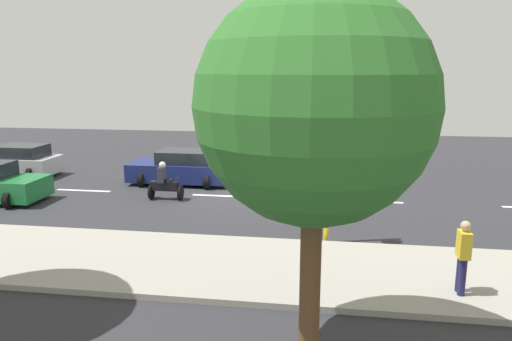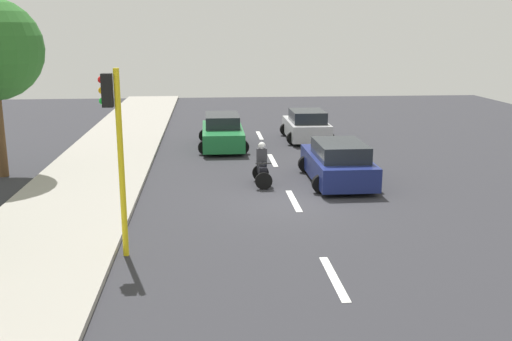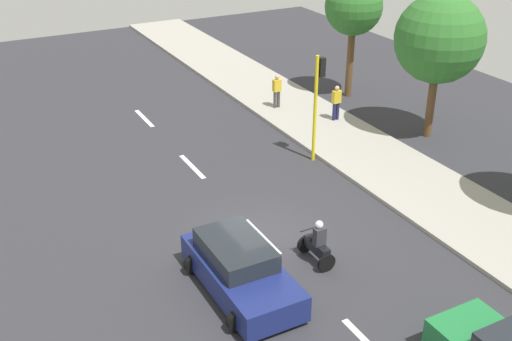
{
  "view_description": "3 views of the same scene",
  "coord_description": "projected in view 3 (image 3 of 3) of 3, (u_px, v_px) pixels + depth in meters",
  "views": [
    {
      "loc": [
        18.29,
        4.11,
        5.06
      ],
      "look_at": [
        0.67,
        1.54,
        1.25
      ],
      "focal_mm": 33.27,
      "sensor_mm": 36.0,
      "label": 1
    },
    {
      "loc": [
        2.72,
        17.65,
        5.31
      ],
      "look_at": [
        1.3,
        0.99,
        1.27
      ],
      "focal_mm": 40.61,
      "sensor_mm": 36.0,
      "label": 2
    },
    {
      "loc": [
        -8.56,
        -15.71,
        11.48
      ],
      "look_at": [
        0.72,
        1.76,
        1.54
      ],
      "focal_mm": 44.16,
      "sensor_mm": 36.0,
      "label": 3
    }
  ],
  "objects": [
    {
      "name": "ground_plane",
      "position": [
        262.0,
        238.0,
        21.16
      ],
      "size": [
        40.0,
        60.0,
        0.1
      ],
      "primitive_type": "cube",
      "color": "#2D2D33"
    },
    {
      "name": "sidewalk",
      "position": [
        422.0,
        188.0,
        24.04
      ],
      "size": [
        4.0,
        60.0,
        0.15
      ],
      "primitive_type": "cube",
      "color": "#9E998E",
      "rests_on": "ground"
    },
    {
      "name": "lane_stripe_mid",
      "position": [
        262.0,
        236.0,
        21.14
      ],
      "size": [
        0.2,
        2.4,
        0.01
      ],
      "primitive_type": "cube",
      "color": "white",
      "rests_on": "ground"
    },
    {
      "name": "lane_stripe_south",
      "position": [
        192.0,
        167.0,
        25.87
      ],
      "size": [
        0.2,
        2.4,
        0.01
      ],
      "primitive_type": "cube",
      "color": "white",
      "rests_on": "ground"
    },
    {
      "name": "lane_stripe_far_south",
      "position": [
        144.0,
        118.0,
        30.61
      ],
      "size": [
        0.2,
        2.4,
        0.01
      ],
      "primitive_type": "cube",
      "color": "white",
      "rests_on": "ground"
    },
    {
      "name": "car_dark_blue",
      "position": [
        240.0,
        269.0,
        18.26
      ],
      "size": [
        2.37,
        4.5,
        1.52
      ],
      "color": "navy",
      "rests_on": "ground"
    },
    {
      "name": "motorcycle",
      "position": [
        317.0,
        244.0,
        19.55
      ],
      "size": [
        0.6,
        1.3,
        1.53
      ],
      "color": "black",
      "rests_on": "ground"
    },
    {
      "name": "pedestrian_near_signal",
      "position": [
        277.0,
        90.0,
        31.14
      ],
      "size": [
        0.4,
        0.24,
        1.69
      ],
      "color": "#3F3F3F",
      "rests_on": "sidewalk"
    },
    {
      "name": "pedestrian_by_tree",
      "position": [
        336.0,
        102.0,
        29.67
      ],
      "size": [
        0.4,
        0.24,
        1.69
      ],
      "color": "#1E1E4C",
      "rests_on": "sidewalk"
    },
    {
      "name": "traffic_light_corner",
      "position": [
        318.0,
        93.0,
        25.2
      ],
      "size": [
        0.49,
        0.24,
        4.5
      ],
      "color": "yellow",
      "rests_on": "ground"
    },
    {
      "name": "street_tree_south",
      "position": [
        354.0,
        7.0,
        31.41
      ],
      "size": [
        2.91,
        2.91,
        6.18
      ],
      "color": "brown",
      "rests_on": "ground"
    },
    {
      "name": "street_tree_north",
      "position": [
        439.0,
        39.0,
        26.73
      ],
      "size": [
        3.86,
        3.86,
        6.43
      ],
      "color": "brown",
      "rests_on": "ground"
    }
  ]
}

